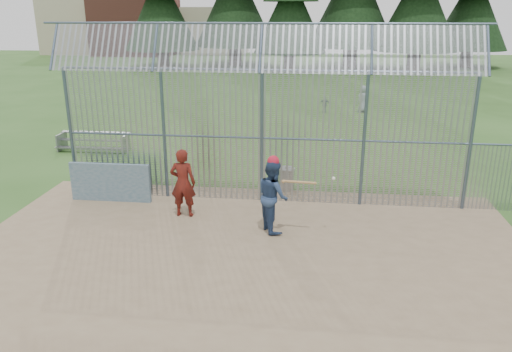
# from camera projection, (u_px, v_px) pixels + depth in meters

# --- Properties ---
(ground) EXTENTS (120.00, 120.00, 0.00)m
(ground) POSITION_uv_depth(u_px,v_px,m) (247.00, 252.00, 12.22)
(ground) COLOR #2D511E
(ground) RESTS_ON ground
(dirt_infield) EXTENTS (14.00, 10.00, 0.02)m
(dirt_infield) POSITION_uv_depth(u_px,v_px,m) (244.00, 261.00, 11.74)
(dirt_infield) COLOR #756047
(dirt_infield) RESTS_ON ground
(dugout_wall) EXTENTS (2.50, 0.12, 1.20)m
(dugout_wall) POSITION_uv_depth(u_px,v_px,m) (110.00, 182.00, 15.26)
(dugout_wall) COLOR #38566B
(dugout_wall) RESTS_ON dirt_infield
(batter) EXTENTS (1.08, 1.17, 1.94)m
(batter) POSITION_uv_depth(u_px,v_px,m) (273.00, 196.00, 13.11)
(batter) COLOR navy
(batter) RESTS_ON dirt_infield
(onlooker) EXTENTS (0.72, 0.48, 1.97)m
(onlooker) POSITION_uv_depth(u_px,v_px,m) (183.00, 183.00, 14.03)
(onlooker) COLOR maroon
(onlooker) RESTS_ON dirt_infield
(bg_kid_standing) EXTENTS (0.89, 0.86, 1.53)m
(bg_kid_standing) POSITION_uv_depth(u_px,v_px,m) (363.00, 99.00, 28.73)
(bg_kid_standing) COLOR gray
(bg_kid_standing) RESTS_ON ground
(bg_kid_seated) EXTENTS (0.59, 0.29, 0.98)m
(bg_kid_seated) POSITION_uv_depth(u_px,v_px,m) (325.00, 104.00, 28.61)
(bg_kid_seated) COLOR slate
(bg_kid_seated) RESTS_ON ground
(batting_gear) EXTENTS (1.75, 0.38, 0.69)m
(batting_gear) POSITION_uv_depth(u_px,v_px,m) (278.00, 164.00, 12.80)
(batting_gear) COLOR #B2172D
(batting_gear) RESTS_ON ground
(trash_can) EXTENTS (0.56, 0.56, 0.82)m
(trash_can) POSITION_uv_depth(u_px,v_px,m) (286.00, 179.00, 16.32)
(trash_can) COLOR gray
(trash_can) RESTS_ON ground
(bleacher) EXTENTS (3.00, 0.95, 0.72)m
(bleacher) POSITION_uv_depth(u_px,v_px,m) (93.00, 141.00, 20.89)
(bleacher) COLOR slate
(bleacher) RESTS_ON ground
(backstop_fence) EXTENTS (20.09, 0.81, 5.30)m
(backstop_fence) POSITION_uv_depth(u_px,v_px,m) (323.00, 128.00, 14.51)
(backstop_fence) COLOR #47566B
(backstop_fence) RESTS_ON ground
(distant_buildings) EXTENTS (26.50, 10.50, 8.00)m
(distant_buildings) POSITION_uv_depth(u_px,v_px,m) (131.00, 26.00, 66.85)
(distant_buildings) COLOR brown
(distant_buildings) RESTS_ON ground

